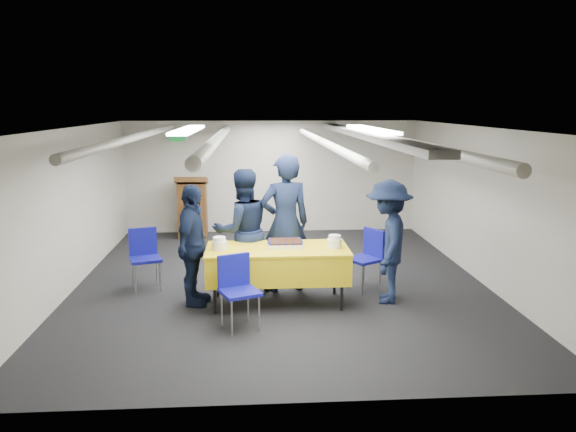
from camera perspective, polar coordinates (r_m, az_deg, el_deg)
The scene contains 14 objects.
ground at distance 8.50m, azimuth -0.74°, elevation -6.71°, with size 7.00×7.00×0.00m, color black.
room_shell at distance 8.53m, azimuth -0.29°, elevation 5.82°, with size 6.00×7.00×2.30m.
serving_table at distance 7.45m, azimuth -1.08°, elevation -4.81°, with size 1.87×0.88×0.77m.
sheet_cake at distance 7.46m, azimuth -0.30°, elevation -2.79°, with size 0.47×0.36×0.08m.
plate_stack_left at distance 7.33m, azimuth -6.99°, elevation -2.82°, with size 0.20×0.20×0.17m.
plate_stack_right at distance 7.40m, azimuth 4.75°, elevation -2.64°, with size 0.19×0.19×0.17m.
podium at distance 11.36m, azimuth -9.68°, elevation 0.91°, with size 0.62×0.53×1.25m.
chair_near at distance 6.73m, azimuth -5.18°, elevation -6.86°, with size 0.55×0.55×0.87m.
chair_right at distance 8.14m, azimuth 8.15°, elevation -3.73°, with size 0.58×0.58×0.87m.
chair_left at distance 8.36m, azimuth -14.39°, elevation -3.58°, with size 0.53×0.53×0.87m.
sailor_a at distance 7.90m, azimuth -0.29°, elevation -0.75°, with size 0.71×0.47×1.95m, color black.
sailor_b at distance 7.93m, azimuth -4.65°, elevation -1.49°, with size 0.85×0.66×1.75m, color black.
sailor_c at distance 7.46m, azimuth -9.68°, elevation -2.97°, with size 0.95×0.39×1.61m, color black.
sailor_d at distance 7.59m, azimuth 10.11°, elevation -2.58°, with size 1.07×0.61×1.66m, color black.
Camera 1 is at (-0.43, -8.07, 2.62)m, focal length 35.00 mm.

